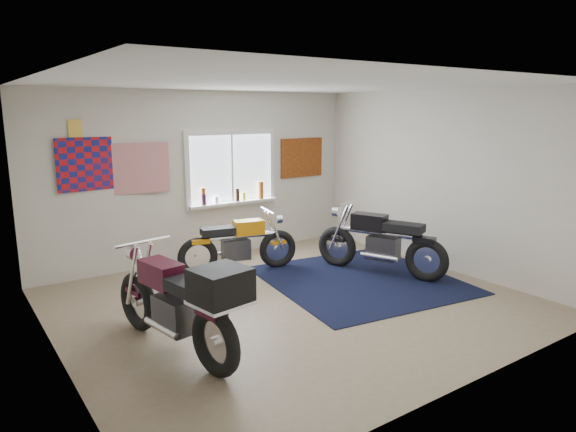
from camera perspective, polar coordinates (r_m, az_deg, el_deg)
ground at (r=6.60m, az=0.57°, el=-9.59°), size 5.50×5.50×0.00m
room_shell at (r=6.19m, az=0.60°, el=4.70°), size 5.50×5.50×5.50m
navy_rug at (r=7.49m, az=8.06°, el=-7.02°), size 2.84×2.92×0.01m
window_assembly at (r=8.57m, az=-6.29°, el=4.75°), size 1.66×0.17×1.26m
oil_bottles at (r=8.55m, az=-6.12°, el=2.39°), size 1.16×0.09×0.30m
flag_display at (r=7.67m, az=-22.60°, el=8.99°), size 1.60×0.10×1.17m
triumph_poster at (r=9.34m, az=1.53°, el=6.50°), size 0.90×0.03×0.70m
yellow_triumph at (r=7.71m, az=-5.55°, el=-3.29°), size 1.82×0.64×0.93m
black_chrome_bike at (r=7.71m, az=10.26°, el=-3.03°), size 0.97×1.92×1.05m
maroon_tourer at (r=5.17m, az=-11.77°, el=-9.46°), size 0.80×2.09×1.06m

